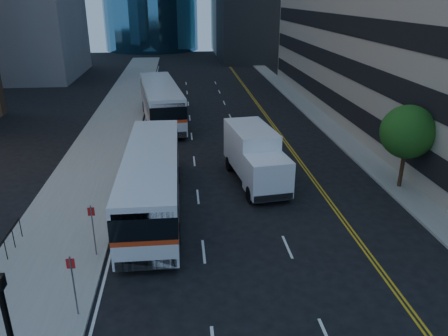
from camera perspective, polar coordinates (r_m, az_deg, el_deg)
name	(u,v)px	position (r m, az deg, el deg)	size (l,w,h in m)	color
ground	(287,272)	(19.63, 8.20, -13.31)	(160.00, 160.00, 0.00)	black
sidewalk_west	(115,122)	(42.50, -13.99, 5.87)	(5.00, 90.00, 0.15)	gray
sidewalk_east	(317,116)	(44.10, 12.10, 6.60)	(2.00, 90.00, 0.15)	gray
street_tree	(408,132)	(28.08, 22.87, 4.36)	(3.20, 3.20, 5.10)	#332114
bus_front	(152,179)	(24.18, -9.33, -1.41)	(2.89, 12.95, 3.34)	silver
bus_rear	(161,101)	(41.75, -8.26, 8.64)	(4.72, 13.97, 3.53)	silver
box_truck	(255,156)	(27.45, 4.07, 1.60)	(3.33, 7.34, 3.39)	white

